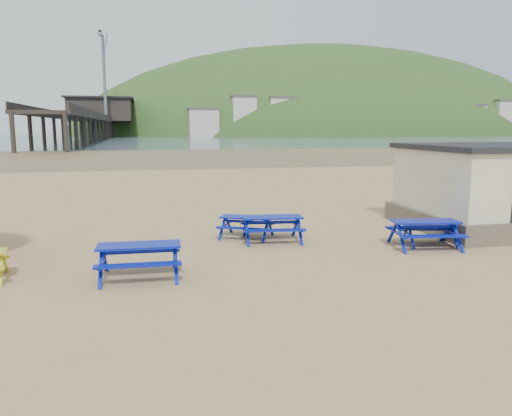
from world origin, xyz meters
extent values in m
plane|color=tan|center=(0.00, 0.00, 0.00)|extent=(400.00, 400.00, 0.00)
plane|color=brown|center=(0.00, 55.00, 0.00)|extent=(400.00, 400.00, 0.00)
plane|color=#485A67|center=(0.00, 170.00, 0.01)|extent=(400.00, 400.00, 0.00)
cube|color=#010392|center=(1.13, 0.65, 0.81)|extent=(2.08, 0.98, 0.06)
cube|color=#010392|center=(1.20, 1.31, 0.50)|extent=(2.02, 0.49, 0.06)
cube|color=#010392|center=(1.06, -0.02, 0.50)|extent=(2.02, 0.49, 0.06)
cube|color=#010392|center=(0.39, 1.34, 0.71)|extent=(1.88, 1.43, 0.05)
cube|color=#010392|center=(0.67, 1.86, 0.44)|extent=(1.67, 1.04, 0.05)
cube|color=#010392|center=(0.12, 0.83, 0.44)|extent=(1.67, 1.04, 0.05)
cube|color=#010392|center=(-3.18, -2.61, 0.84)|extent=(2.09, 0.87, 0.06)
cube|color=#010392|center=(-3.16, -1.92, 0.52)|extent=(2.08, 0.36, 0.06)
cube|color=#010392|center=(-3.20, -3.30, 0.52)|extent=(2.08, 0.36, 0.06)
cube|color=#010392|center=(5.98, -0.99, 0.64)|extent=(1.68, 0.93, 0.04)
cube|color=#010392|center=(6.08, -0.47, 0.40)|extent=(1.60, 0.54, 0.04)
cube|color=#010392|center=(5.87, -1.50, 0.40)|extent=(1.60, 0.54, 0.04)
cube|color=#010392|center=(5.62, -1.29, 0.84)|extent=(2.17, 1.12, 0.06)
cube|color=#010392|center=(5.73, -0.61, 0.52)|extent=(2.08, 0.61, 0.06)
cube|color=#010392|center=(5.51, -1.97, 0.52)|extent=(2.08, 0.61, 0.06)
cube|color=#665B4C|center=(10.50, 1.00, 0.35)|extent=(7.40, 5.40, 0.70)
cube|color=beige|center=(10.50, 1.00, 1.85)|extent=(7.00, 5.00, 2.30)
cube|color=black|center=(-18.00, 175.00, 6.00)|extent=(9.00, 220.00, 0.60)
cube|color=black|center=(-18.00, 186.00, 10.00)|extent=(22.00, 30.00, 8.00)
cube|color=black|center=(-18.00, 186.00, 14.30)|extent=(24.00, 32.00, 0.60)
cylinder|color=slate|center=(-15.00, 164.00, 20.00)|extent=(1.00, 1.00, 28.00)
cube|color=slate|center=(-15.00, 178.00, 33.00)|extent=(0.60, 25.63, 12.38)
ellipsoid|color=#2D4C1E|center=(90.00, 230.00, -10.00)|extent=(264.00, 144.00, 108.00)
camera|label=1|loc=(-2.98, -15.18, 3.78)|focal=35.00mm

